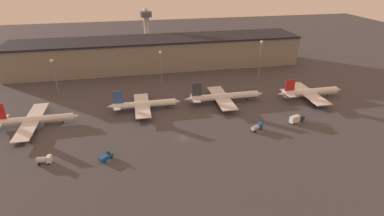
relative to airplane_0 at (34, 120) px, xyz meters
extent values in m
plane|color=#423F44|center=(65.29, -24.91, -2.96)|extent=(600.00, 600.00, 0.00)
cube|color=gray|center=(65.29, 75.13, 6.92)|extent=(200.43, 29.72, 19.77)
cube|color=black|center=(65.29, 75.13, 17.41)|extent=(200.43, 31.72, 1.20)
cylinder|color=silver|center=(0.64, 0.00, 0.16)|extent=(33.19, 3.30, 3.29)
cylinder|color=silver|center=(0.64, 0.00, -0.41)|extent=(31.53, 2.81, 2.79)
cone|color=silver|center=(18.22, -0.01, 0.16)|extent=(3.95, 3.12, 3.12)
cube|color=silver|center=(-13.97, 0.01, 0.65)|extent=(3.29, 13.56, 0.24)
cube|color=silver|center=(-1.02, 0.00, -0.25)|extent=(7.25, 37.66, 0.36)
cylinder|color=gray|center=(-0.02, 10.54, -1.40)|extent=(3.62, 1.81, 1.81)
cylinder|color=gray|center=(-0.03, -10.54, -1.40)|extent=(3.62, 1.81, 1.81)
cylinder|color=black|center=(12.26, -0.01, -2.22)|extent=(0.50, 0.50, 1.48)
cylinder|color=black|center=(-1.02, 1.32, -2.22)|extent=(0.50, 0.50, 1.48)
cylinder|color=black|center=(-1.02, -1.31, -2.22)|extent=(0.50, 0.50, 1.48)
cylinder|color=white|center=(51.20, 6.45, 0.24)|extent=(31.19, 3.38, 3.37)
cylinder|color=#2D519E|center=(51.20, 6.45, -0.35)|extent=(29.63, 2.88, 2.86)
cone|color=white|center=(67.81, 6.45, 0.24)|extent=(4.04, 3.20, 3.20)
cone|color=white|center=(34.43, 6.46, 0.49)|extent=(5.05, 2.86, 2.86)
cube|color=#2D519E|center=(38.11, 6.46, 5.29)|extent=(4.71, 0.40, 6.75)
cube|color=white|center=(37.48, 6.46, 0.74)|extent=(3.37, 10.54, 0.24)
cube|color=white|center=(49.64, 6.46, -0.18)|extent=(7.42, 29.28, 0.36)
cylinder|color=gray|center=(50.58, 14.65, -1.36)|extent=(3.70, 1.85, 1.85)
cylinder|color=gray|center=(50.58, -1.74, -1.36)|extent=(3.70, 1.85, 1.85)
cylinder|color=black|center=(62.12, 6.45, -2.20)|extent=(0.50, 0.50, 1.51)
cylinder|color=black|center=(49.64, 7.80, -2.20)|extent=(0.50, 0.50, 1.51)
cylinder|color=black|center=(49.64, 5.11, -2.20)|extent=(0.50, 0.50, 1.51)
cylinder|color=silver|center=(93.80, 6.90, 0.55)|extent=(36.85, 3.72, 3.70)
cylinder|color=#333842|center=(93.80, 6.90, -0.10)|extent=(35.00, 3.16, 3.14)
cone|color=silver|center=(113.33, 6.89, 0.55)|extent=(4.44, 3.52, 3.51)
cone|color=silver|center=(74.08, 6.91, 0.83)|extent=(5.55, 3.15, 3.14)
cube|color=#333842|center=(78.32, 6.91, 5.92)|extent=(5.18, 0.40, 7.04)
cube|color=silver|center=(77.59, 6.91, 1.11)|extent=(3.70, 11.35, 0.24)
cube|color=silver|center=(91.96, 6.90, 0.09)|extent=(8.15, 31.54, 0.36)
cylinder|color=gray|center=(93.07, 15.73, -1.18)|extent=(4.07, 2.04, 2.03)
cylinder|color=gray|center=(93.06, -1.93, -1.18)|extent=(4.07, 2.04, 2.03)
cylinder|color=black|center=(106.69, 6.89, -2.13)|extent=(0.50, 0.50, 1.66)
cylinder|color=black|center=(91.96, 8.38, -2.13)|extent=(0.50, 0.50, 1.66)
cylinder|color=black|center=(91.96, 5.42, -2.13)|extent=(0.50, 0.50, 1.66)
cylinder|color=silver|center=(142.15, 3.05, 0.74)|extent=(31.35, 3.91, 3.89)
cylinder|color=silver|center=(142.15, 3.05, 0.05)|extent=(29.79, 3.32, 3.31)
cone|color=silver|center=(159.00, 3.04, 0.74)|extent=(4.67, 3.70, 3.70)
cone|color=silver|center=(125.12, 3.06, 1.03)|extent=(5.84, 3.31, 3.31)
cube|color=red|center=(128.99, 3.06, 5.78)|extent=(5.45, 0.40, 6.20)
cube|color=silver|center=(128.36, 3.06, 1.32)|extent=(3.90, 11.66, 0.24)
cube|color=silver|center=(140.59, 3.05, 0.25)|extent=(8.58, 32.38, 0.36)
cylinder|color=gray|center=(141.53, 12.12, -1.07)|extent=(4.28, 2.14, 2.14)
cylinder|color=gray|center=(141.52, -6.01, -1.07)|extent=(4.28, 2.14, 2.14)
cylinder|color=black|center=(153.13, 3.05, -2.09)|extent=(0.50, 0.50, 1.75)
cylinder|color=black|center=(140.59, 4.61, -2.09)|extent=(0.50, 0.50, 1.75)
cylinder|color=black|center=(140.59, 1.50, -2.09)|extent=(0.50, 0.50, 1.75)
cube|color=white|center=(13.10, -32.30, -0.97)|extent=(1.66, 2.52, 2.55)
cylinder|color=#B7B7BC|center=(10.31, -32.11, -1.15)|extent=(3.46, 2.40, 2.18)
cylinder|color=black|center=(12.95, -31.38, -2.51)|extent=(0.94, 0.67, 0.90)
cylinder|color=black|center=(12.83, -33.19, -2.51)|extent=(0.94, 0.67, 0.90)
cylinder|color=black|center=(9.53, -31.15, -2.51)|extent=(0.94, 0.67, 0.90)
cylinder|color=black|center=(9.40, -32.96, -2.51)|extent=(0.94, 0.67, 0.90)
cube|color=#195199|center=(33.72, -34.24, -1.57)|extent=(5.51, 5.28, 1.34)
cube|color=black|center=(34.72, -33.34, -0.50)|extent=(1.57, 1.63, 0.80)
cylinder|color=black|center=(34.44, -32.46, -2.51)|extent=(1.04, 1.02, 0.90)
cylinder|color=black|center=(35.56, -33.71, -2.51)|extent=(1.04, 1.02, 0.90)
cylinder|color=black|center=(31.88, -34.78, -2.51)|extent=(1.04, 1.02, 0.90)
cylinder|color=black|center=(33.00, -36.02, -2.51)|extent=(1.04, 1.02, 0.90)
cube|color=#195199|center=(100.83, -23.89, -1.00)|extent=(2.44, 2.71, 2.49)
cylinder|color=#B7B7BC|center=(98.08, -25.22, -1.24)|extent=(4.13, 3.38, 1.99)
cylinder|color=black|center=(100.25, -23.24, -2.51)|extent=(1.05, 0.89, 0.90)
cylinder|color=black|center=(100.98, -24.74, -2.51)|extent=(1.05, 0.89, 0.90)
cylinder|color=black|center=(96.89, -24.88, -2.51)|extent=(1.05, 0.89, 0.90)
cylinder|color=black|center=(97.61, -26.37, -2.51)|extent=(1.05, 0.89, 0.90)
cube|color=#282D38|center=(123.08, -20.72, -1.08)|extent=(2.92, 2.81, 2.32)
cube|color=silver|center=(119.03, -22.02, -0.70)|extent=(5.31, 3.58, 3.09)
cylinder|color=black|center=(122.60, -20.01, -2.51)|extent=(1.02, 0.80, 0.90)
cylinder|color=black|center=(123.10, -21.57, -2.51)|extent=(1.02, 0.80, 0.90)
cylinder|color=black|center=(117.81, -21.55, -2.51)|extent=(1.02, 0.80, 0.90)
cylinder|color=black|center=(118.31, -23.11, -2.51)|extent=(1.02, 0.80, 0.90)
cylinder|color=slate|center=(2.92, 39.13, 6.34)|extent=(0.70, 0.70, 18.61)
sphere|color=beige|center=(2.92, 39.13, 16.25)|extent=(1.80, 1.80, 1.80)
cylinder|color=slate|center=(63.28, 39.13, 7.11)|extent=(0.70, 0.70, 20.15)
sphere|color=beige|center=(63.28, 39.13, 17.79)|extent=(1.80, 1.80, 1.80)
cylinder|color=slate|center=(126.62, 39.13, 8.67)|extent=(0.70, 0.70, 23.27)
sphere|color=beige|center=(126.62, 39.13, 20.91)|extent=(1.80, 1.80, 1.80)
cylinder|color=#99999E|center=(59.86, 105.28, 12.41)|extent=(4.40, 4.40, 30.75)
cylinder|color=#4C515B|center=(59.86, 105.28, 29.79)|extent=(9.00, 9.00, 4.00)
sphere|color=silver|center=(59.86, 105.28, 32.99)|extent=(3.20, 3.20, 3.20)
camera|label=1|loc=(47.14, -133.58, 65.23)|focal=28.00mm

